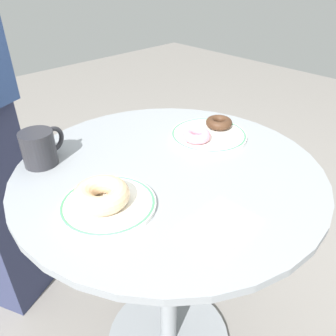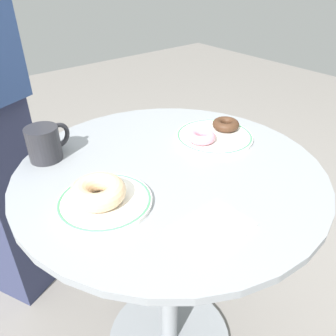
% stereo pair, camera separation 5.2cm
% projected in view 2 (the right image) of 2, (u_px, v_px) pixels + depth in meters
% --- Properties ---
extents(cafe_table, '(0.76, 0.76, 0.75)m').
position_uv_depth(cafe_table, '(170.00, 242.00, 0.98)').
color(cafe_table, gray).
rests_on(cafe_table, ground).
extents(plate_left, '(0.20, 0.20, 0.01)m').
position_uv_depth(plate_left, '(105.00, 201.00, 0.71)').
color(plate_left, white).
rests_on(plate_left, cafe_table).
extents(plate_right, '(0.22, 0.22, 0.01)m').
position_uv_depth(plate_right, '(214.00, 136.00, 0.97)').
color(plate_right, white).
rests_on(plate_right, cafe_table).
extents(donut_glazed, '(0.14, 0.14, 0.04)m').
position_uv_depth(donut_glazed, '(98.00, 192.00, 0.70)').
color(donut_glazed, '#E0B789').
rests_on(donut_glazed, plate_left).
extents(donut_chocolate, '(0.11, 0.11, 0.03)m').
position_uv_depth(donut_chocolate, '(226.00, 124.00, 0.99)').
color(donut_chocolate, '#422819').
rests_on(donut_chocolate, plate_right).
extents(donut_pink_frosted, '(0.10, 0.10, 0.03)m').
position_uv_depth(donut_pink_frosted, '(201.00, 136.00, 0.93)').
color(donut_pink_frosted, pink).
rests_on(donut_pink_frosted, plate_right).
extents(paper_napkin, '(0.15, 0.11, 0.01)m').
position_uv_depth(paper_napkin, '(213.00, 228.00, 0.65)').
color(paper_napkin, white).
rests_on(paper_napkin, cafe_table).
extents(coffee_mug, '(0.12, 0.08, 0.09)m').
position_uv_depth(coffee_mug, '(45.00, 143.00, 0.85)').
color(coffee_mug, '#28282D').
rests_on(coffee_mug, cafe_table).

